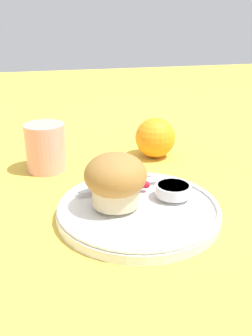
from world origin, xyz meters
TOP-DOWN VIEW (x-y plane):
  - ground_plane at (0.00, 0.00)m, footprint 3.00×3.00m
  - plate at (-0.02, -0.02)m, footprint 0.24×0.24m
  - muffin at (-0.05, -0.01)m, footprint 0.09×0.09m
  - cream_ramekin at (0.04, -0.01)m, footprint 0.05×0.05m
  - berry_pair at (0.00, 0.02)m, footprint 0.02×0.01m
  - butter_knife at (-0.02, 0.04)m, footprint 0.15×0.04m
  - orange_fruit at (0.08, 0.20)m, footprint 0.08×0.08m
  - juice_glass at (-0.14, 0.19)m, footprint 0.08×0.08m

SIDE VIEW (x-z plane):
  - ground_plane at x=0.00m, z-range 0.00..0.00m
  - plate at x=-0.02m, z-range 0.00..0.02m
  - butter_knife at x=-0.02m, z-range 0.02..0.02m
  - berry_pair at x=0.00m, z-range 0.02..0.03m
  - cream_ramekin at x=0.04m, z-range 0.02..0.04m
  - orange_fruit at x=0.08m, z-range 0.00..0.08m
  - juice_glass at x=-0.14m, z-range 0.00..0.09m
  - muffin at x=-0.05m, z-range 0.02..0.10m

